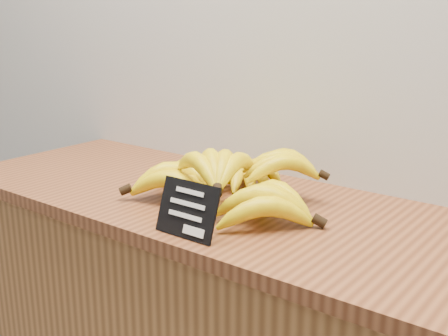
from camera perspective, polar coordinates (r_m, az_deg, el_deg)
The scene contains 3 objects.
counter_top at distance 1.27m, azimuth 1.38°, elevation -4.09°, with size 1.50×0.54×0.03m, color brown.
chalkboard_sign at distance 1.06m, azimuth -3.76°, elevation -4.24°, with size 0.13×0.01×0.11m, color black.
banana_pile at distance 1.25m, azimuth 0.10°, elevation -1.25°, with size 0.50×0.39×0.13m.
Camera 1 is at (0.85, 1.78, 1.34)m, focal length 45.00 mm.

